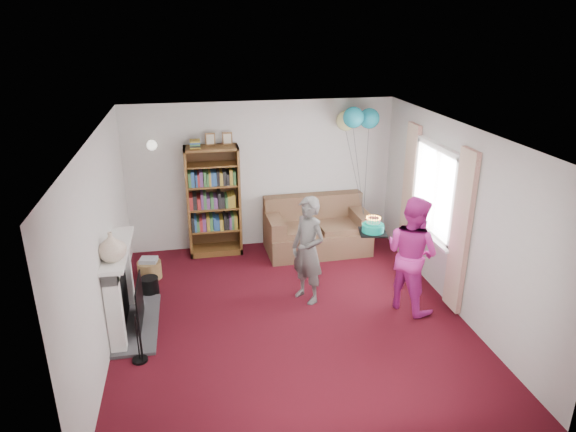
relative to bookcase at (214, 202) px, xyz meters
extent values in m
plane|color=#34070F|center=(0.84, -2.30, -0.90)|extent=(5.00, 5.00, 0.00)
cube|color=silver|center=(0.84, 0.21, 0.35)|extent=(4.50, 0.02, 2.50)
cube|color=silver|center=(-1.42, -2.30, 0.35)|extent=(0.02, 5.00, 2.50)
cube|color=silver|center=(3.10, -2.30, 0.35)|extent=(0.02, 5.00, 2.50)
cube|color=white|center=(0.84, -2.30, 1.60)|extent=(4.50, 5.00, 0.01)
cube|color=#3F3F42|center=(-1.16, -2.10, -0.88)|extent=(0.55, 1.40, 0.04)
cube|color=white|center=(-1.31, -2.65, -0.37)|extent=(0.18, 0.14, 1.06)
cube|color=white|center=(-1.31, -1.55, -0.37)|extent=(0.18, 0.14, 1.06)
cube|color=white|center=(-1.31, -2.10, 0.10)|extent=(0.18, 1.24, 0.16)
cube|color=white|center=(-1.28, -2.10, 0.20)|extent=(0.28, 1.35, 0.05)
cube|color=black|center=(-1.33, -2.10, -0.42)|extent=(0.10, 0.80, 0.86)
cube|color=black|center=(-1.09, -2.10, -0.57)|extent=(0.02, 0.70, 0.60)
cylinder|color=black|center=(-1.06, -2.88, -0.58)|extent=(0.18, 0.18, 0.64)
cylinder|color=black|center=(-1.03, -1.30, -0.77)|extent=(0.26, 0.26, 0.26)
cube|color=white|center=(3.05, -1.70, 1.17)|extent=(0.08, 1.30, 0.08)
cube|color=white|center=(3.05, -1.70, -0.08)|extent=(0.08, 1.30, 0.08)
cube|color=white|center=(3.08, -1.70, 0.55)|extent=(0.01, 1.15, 1.20)
cube|color=white|center=(3.02, -1.70, -0.11)|extent=(0.14, 1.32, 0.04)
cube|color=beige|center=(3.04, -2.52, 0.25)|extent=(0.07, 0.38, 2.20)
cube|color=beige|center=(3.04, -0.88, 0.25)|extent=(0.07, 0.38, 2.20)
cylinder|color=gold|center=(-0.91, 0.15, 1.00)|extent=(0.04, 0.12, 0.04)
sphere|color=white|center=(-0.91, 0.06, 0.98)|extent=(0.16, 0.16, 0.16)
cube|color=#472B14|center=(0.00, 0.16, 0.01)|extent=(0.87, 0.04, 1.84)
cube|color=brown|center=(-0.41, -0.03, 0.01)|extent=(0.04, 0.42, 1.84)
cube|color=brown|center=(0.42, -0.03, 0.01)|extent=(0.04, 0.42, 1.84)
cube|color=brown|center=(0.00, -0.03, 0.91)|extent=(0.87, 0.42, 0.04)
cube|color=brown|center=(0.00, -0.03, -0.85)|extent=(0.87, 0.42, 0.10)
cube|color=brown|center=(0.00, -0.03, -0.47)|extent=(0.79, 0.38, 0.03)
cube|color=brown|center=(0.00, -0.03, -0.08)|extent=(0.79, 0.38, 0.02)
cube|color=brown|center=(0.00, -0.03, 0.30)|extent=(0.79, 0.38, 0.02)
cube|color=brown|center=(0.00, -0.03, 0.64)|extent=(0.79, 0.38, 0.02)
cube|color=maroon|center=(-0.24, -0.05, 0.99)|extent=(0.16, 0.22, 0.12)
cube|color=brown|center=(0.00, 0.02, 1.04)|extent=(0.16, 0.02, 0.20)
cube|color=brown|center=(0.27, 0.02, 1.04)|extent=(0.16, 0.02, 0.20)
cube|color=brown|center=(1.70, -0.30, -0.70)|extent=(1.72, 0.91, 0.40)
cube|color=brown|center=(1.70, 0.03, -0.35)|extent=(1.72, 0.24, 0.71)
cube|color=brown|center=(0.97, -0.30, -0.50)|extent=(0.24, 0.86, 0.56)
cube|color=brown|center=(2.44, -0.30, -0.50)|extent=(0.24, 0.86, 0.56)
cube|color=brown|center=(1.32, -0.38, -0.47)|extent=(0.73, 0.61, 0.12)
cube|color=brown|center=(2.09, -0.38, -0.47)|extent=(0.73, 0.61, 0.12)
cylinder|color=olive|center=(-1.06, -0.78, -0.77)|extent=(0.36, 0.36, 0.27)
cube|color=beige|center=(-1.06, -0.78, -0.60)|extent=(0.25, 0.20, 0.06)
imported|color=black|center=(1.18, -1.86, -0.14)|extent=(0.60, 0.67, 1.53)
imported|color=#CA2895|center=(2.49, -2.31, -0.10)|extent=(0.91, 0.98, 1.60)
cube|color=black|center=(2.00, -2.11, 0.17)|extent=(0.35, 0.35, 0.02)
cylinder|color=#0EA285|center=(2.00, -2.11, 0.23)|extent=(0.29, 0.29, 0.10)
cylinder|color=#0EA285|center=(2.00, -2.11, 0.29)|extent=(0.21, 0.21, 0.04)
cylinder|color=pink|center=(2.09, -2.11, 0.32)|extent=(0.01, 0.01, 0.09)
sphere|color=orange|center=(2.09, -2.11, 0.37)|extent=(0.02, 0.02, 0.02)
cylinder|color=pink|center=(2.08, -2.08, 0.32)|extent=(0.01, 0.01, 0.09)
sphere|color=orange|center=(2.08, -2.08, 0.37)|extent=(0.02, 0.02, 0.02)
cylinder|color=pink|center=(2.07, -2.05, 0.32)|extent=(0.01, 0.01, 0.09)
sphere|color=orange|center=(2.07, -2.05, 0.37)|extent=(0.02, 0.02, 0.02)
cylinder|color=pink|center=(2.04, -2.03, 0.32)|extent=(0.01, 0.01, 0.09)
sphere|color=orange|center=(2.04, -2.03, 0.37)|extent=(0.02, 0.02, 0.02)
cylinder|color=pink|center=(2.01, -2.03, 0.32)|extent=(0.01, 0.01, 0.09)
sphere|color=orange|center=(2.01, -2.03, 0.37)|extent=(0.02, 0.02, 0.02)
cylinder|color=pink|center=(1.98, -2.03, 0.32)|extent=(0.01, 0.01, 0.09)
sphere|color=orange|center=(1.98, -2.03, 0.37)|extent=(0.02, 0.02, 0.02)
cylinder|color=pink|center=(1.95, -2.04, 0.32)|extent=(0.01, 0.01, 0.09)
sphere|color=orange|center=(1.95, -2.04, 0.37)|extent=(0.02, 0.02, 0.02)
cylinder|color=pink|center=(1.93, -2.07, 0.32)|extent=(0.01, 0.01, 0.09)
sphere|color=orange|center=(1.93, -2.07, 0.37)|extent=(0.02, 0.02, 0.02)
cylinder|color=pink|center=(1.92, -2.10, 0.32)|extent=(0.01, 0.01, 0.09)
sphere|color=orange|center=(1.92, -2.10, 0.37)|extent=(0.02, 0.02, 0.02)
cylinder|color=pink|center=(1.92, -2.13, 0.32)|extent=(0.01, 0.01, 0.09)
sphere|color=orange|center=(1.92, -2.13, 0.37)|extent=(0.02, 0.02, 0.02)
cylinder|color=pink|center=(1.93, -2.16, 0.32)|extent=(0.01, 0.01, 0.09)
sphere|color=orange|center=(1.93, -2.16, 0.37)|extent=(0.02, 0.02, 0.02)
cylinder|color=pink|center=(1.95, -2.18, 0.32)|extent=(0.01, 0.01, 0.09)
sphere|color=orange|center=(1.95, -2.18, 0.37)|extent=(0.02, 0.02, 0.02)
cylinder|color=pink|center=(1.98, -2.20, 0.32)|extent=(0.01, 0.01, 0.09)
sphere|color=orange|center=(1.98, -2.20, 0.37)|extent=(0.02, 0.02, 0.02)
cylinder|color=pink|center=(2.01, -2.20, 0.32)|extent=(0.01, 0.01, 0.09)
sphere|color=orange|center=(2.01, -2.20, 0.37)|extent=(0.02, 0.02, 0.02)
cylinder|color=pink|center=(2.04, -2.19, 0.32)|extent=(0.01, 0.01, 0.09)
sphere|color=orange|center=(2.04, -2.19, 0.37)|extent=(0.02, 0.02, 0.02)
cylinder|color=pink|center=(2.07, -2.17, 0.32)|extent=(0.01, 0.01, 0.09)
sphere|color=orange|center=(2.07, -2.17, 0.37)|extent=(0.02, 0.02, 0.02)
cylinder|color=pink|center=(2.08, -2.14, 0.32)|extent=(0.01, 0.01, 0.09)
sphere|color=orange|center=(2.08, -2.14, 0.37)|extent=(0.02, 0.02, 0.02)
sphere|color=#3F3F3F|center=(2.44, -0.50, -0.23)|extent=(0.02, 0.02, 0.02)
sphere|color=teal|center=(2.57, -0.17, 1.32)|extent=(0.33, 0.33, 0.33)
sphere|color=#D2D884|center=(2.24, 0.02, 1.26)|extent=(0.33, 0.33, 0.33)
sphere|color=teal|center=(2.24, -0.36, 1.38)|extent=(0.33, 0.33, 0.33)
imported|color=beige|center=(-1.28, -2.45, 0.39)|extent=(0.39, 0.39, 0.34)
camera|label=1|loc=(-0.30, -8.09, 2.83)|focal=32.00mm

